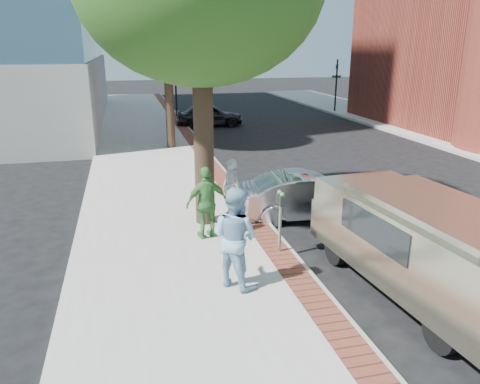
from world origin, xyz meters
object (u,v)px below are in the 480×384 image
object	(u,v)px
sedan_silver	(309,196)
bg_car	(209,115)
person_gray	(231,188)
person_green	(207,203)
van	(417,239)
parking_meter	(280,209)
person_officer	(235,237)

from	to	relation	value
sedan_silver	bg_car	world-z (taller)	bg_car
person_gray	person_green	xyz separation A→B (m)	(-0.92, -1.37, 0.09)
sedan_silver	van	distance (m)	4.43
bg_car	van	xyz separation A→B (m)	(0.43, -20.77, 0.40)
parking_meter	person_officer	xyz separation A→B (m)	(-1.36, -1.27, -0.04)
parking_meter	person_officer	distance (m)	1.86
person_officer	sedan_silver	xyz separation A→B (m)	(3.00, 3.59, -0.51)
parking_meter	bg_car	size ratio (longest dim) A/B	0.37
person_officer	person_green	distance (m)	2.53
person_green	van	size ratio (longest dim) A/B	0.33
person_officer	van	distance (m)	3.60
sedan_silver	parking_meter	bearing A→B (deg)	150.03
parking_meter	van	size ratio (longest dim) A/B	0.27
person_officer	bg_car	xyz separation A→B (m)	(3.08, 19.99, -0.48)
person_green	bg_car	world-z (taller)	person_green
parking_meter	person_officer	bearing A→B (deg)	-136.84
sedan_silver	person_green	bearing A→B (deg)	114.15
person_gray	van	size ratio (longest dim) A/B	0.29
parking_meter	bg_car	world-z (taller)	parking_meter
person_green	person_officer	bearing A→B (deg)	81.40
bg_car	person_gray	bearing A→B (deg)	173.71
bg_car	van	bearing A→B (deg)	-177.00
parking_meter	person_gray	xyz separation A→B (m)	(-0.56, 2.63, -0.24)
person_gray	person_officer	distance (m)	3.99
sedan_silver	bg_car	distance (m)	16.40
person_gray	bg_car	bearing A→B (deg)	143.16
parking_meter	sedan_silver	distance (m)	2.89
person_green	sedan_silver	distance (m)	3.32
parking_meter	person_green	bearing A→B (deg)	139.73
parking_meter	van	distance (m)	2.98
person_officer	parking_meter	bearing A→B (deg)	-85.85
parking_meter	person_officer	world-z (taller)	person_officer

